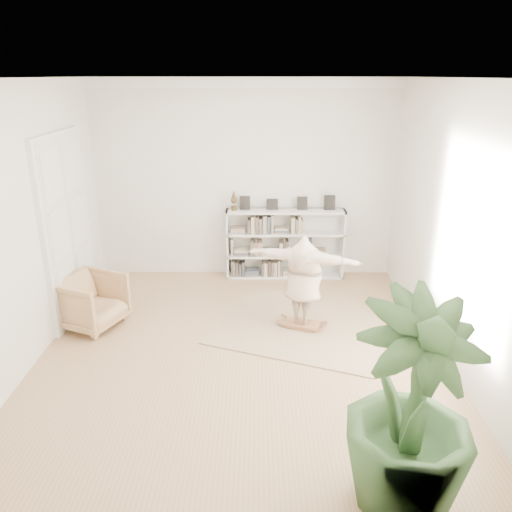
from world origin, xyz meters
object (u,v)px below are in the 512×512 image
Objects in this scene: rocker_board at (302,324)px; houseplant at (411,408)px; bookshelf at (285,244)px; person at (303,278)px; armchair at (91,301)px.

rocker_board is 0.29× the size of houseplant.
bookshelf reaches higher than person.
houseplant is (0.77, -5.37, 0.36)m from bookshelf.
bookshelf is 2.17m from rocker_board.
armchair is at bearing -146.54° from bookshelf.
person is at bearing -67.83° from armchair.
person is 0.86× the size of houseplant.
person is 3.34m from houseplant.
armchair is 0.52× the size of person.
bookshelf is at bearing -32.95° from armchair.
rocker_board is (3.21, -0.08, -0.33)m from armchair.
armchair is at bearing -160.62° from rocker_board.
bookshelf reaches higher than rocker_board.
bookshelf reaches higher than armchair.
person is at bearing -85.55° from bookshelf.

